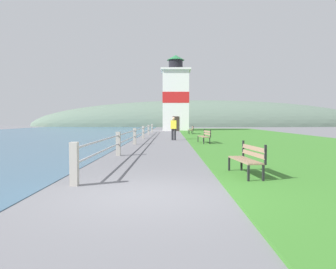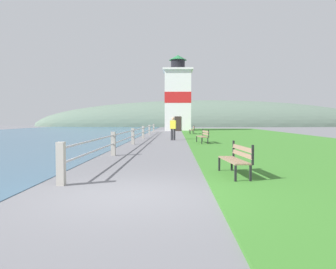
% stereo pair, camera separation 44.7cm
% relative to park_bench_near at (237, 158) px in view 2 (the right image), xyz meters
% --- Properties ---
extents(ground_plane, '(160.00, 160.00, 0.00)m').
position_rel_park_bench_near_xyz_m(ground_plane, '(-2.64, -2.14, -0.54)').
color(ground_plane, slate).
extents(grass_verge, '(12.00, 58.39, 0.06)m').
position_rel_park_bench_near_xyz_m(grass_verge, '(5.15, 17.33, -0.51)').
color(grass_verge, '#387528').
rests_on(grass_verge, ground_plane).
extents(seawall_railing, '(0.18, 32.27, 1.03)m').
position_rel_park_bench_near_xyz_m(seawall_railing, '(-4.32, 14.91, 0.07)').
color(seawall_railing, '#A8A399').
rests_on(seawall_railing, ground_plane).
extents(park_bench_near, '(0.65, 1.75, 0.94)m').
position_rel_park_bench_near_xyz_m(park_bench_near, '(0.00, 0.00, 0.00)').
color(park_bench_near, '#846B51').
rests_on(park_bench_near, ground_plane).
extents(park_bench_midway, '(0.67, 1.96, 0.94)m').
position_rel_park_bench_near_xyz_m(park_bench_midway, '(0.14, 12.21, 0.00)').
color(park_bench_midway, '#846B51').
rests_on(park_bench_midway, ground_plane).
extents(park_bench_far, '(0.49, 1.72, 0.94)m').
position_rel_park_bench_near_xyz_m(park_bench_far, '(0.12, 25.77, 0.00)').
color(park_bench_far, '#846B51').
rests_on(park_bench_far, ground_plane).
extents(lighthouse, '(4.14, 4.14, 10.61)m').
position_rel_park_bench_near_xyz_m(lighthouse, '(-1.35, 37.64, 4.19)').
color(lighthouse, white).
rests_on(lighthouse, ground_plane).
extents(person_strolling, '(0.46, 0.31, 1.75)m').
position_rel_park_bench_near_xyz_m(person_strolling, '(-1.84, 15.94, 0.41)').
color(person_strolling, '#28282D').
rests_on(person_strolling, ground_plane).
extents(distant_hillside, '(80.00, 16.00, 12.00)m').
position_rel_park_bench_near_xyz_m(distant_hillside, '(5.36, 66.79, -0.54)').
color(distant_hillside, '#566B5B').
rests_on(distant_hillside, ground_plane).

